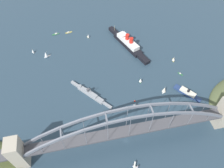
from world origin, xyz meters
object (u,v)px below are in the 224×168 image
object	(u,v)px
small_boat_7	(46,54)
small_boat_3	(135,105)
ocean_liner	(128,43)
seaplane_taxiing_near_bridge	(135,167)
small_boat_2	(180,74)
small_boat_9	(164,90)
small_boat_1	(174,59)
small_boat_4	(33,51)
channel_marker_buoy	(135,101)
small_boat_0	(141,80)
harbor_ferry_steamer	(187,93)
small_boat_6	(56,34)
naval_cruiser	(90,94)
small_boat_5	(69,32)
harbor_arch_bridge	(127,130)
small_boat_8	(88,36)

from	to	relation	value
small_boat_7	small_boat_3	bearing A→B (deg)	-46.90
ocean_liner	seaplane_taxiing_near_bridge	world-z (taller)	ocean_liner
small_boat_2	small_boat_9	size ratio (longest dim) A/B	0.67
small_boat_3	small_boat_2	bearing A→B (deg)	26.67
small_boat_1	small_boat_9	distance (m)	63.97
small_boat_4	seaplane_taxiing_near_bridge	bearing A→B (deg)	-62.07
ocean_liner	channel_marker_buoy	distance (m)	109.25
small_boat_2	small_boat_4	bearing A→B (deg)	156.68
small_boat_0	small_boat_3	size ratio (longest dim) A/B	0.97
small_boat_1	channel_marker_buoy	size ratio (longest dim) A/B	2.86
seaplane_taxiing_near_bridge	small_boat_7	size ratio (longest dim) A/B	0.91
channel_marker_buoy	small_boat_9	bearing A→B (deg)	8.75
seaplane_taxiing_near_bridge	ocean_liner	bearing A→B (deg)	77.58
harbor_ferry_steamer	small_boat_6	distance (m)	234.66
naval_cruiser	small_boat_5	bearing A→B (deg)	97.25
small_boat_1	small_boat_3	xyz separation A→B (m)	(-80.51, -68.13, 0.31)
small_boat_4	harbor_ferry_steamer	bearing A→B (deg)	-31.50
harbor_arch_bridge	small_boat_5	distance (m)	219.25
small_boat_8	small_boat_7	bearing A→B (deg)	-154.93
seaplane_taxiing_near_bridge	small_boat_8	world-z (taller)	small_boat_8
harbor_arch_bridge	small_boat_5	xyz separation A→B (m)	(-48.70, 212.30, -24.97)
small_boat_1	small_boat_3	size ratio (longest dim) A/B	0.93
small_boat_2	small_boat_6	bearing A→B (deg)	143.14
harbor_arch_bridge	small_boat_5	size ratio (longest dim) A/B	24.39
harbor_arch_bridge	small_boat_9	distance (m)	90.88
seaplane_taxiing_near_bridge	small_boat_7	distance (m)	210.57
small_boat_5	small_boat_9	world-z (taller)	small_boat_9
small_boat_2	small_boat_5	xyz separation A→B (m)	(-150.90, 129.43, 0.03)
small_boat_9	small_boat_1	bearing A→B (deg)	56.38
small_boat_7	small_boat_9	xyz separation A→B (m)	(154.38, -101.92, -0.12)
small_boat_0	small_boat_5	world-z (taller)	small_boat_0
ocean_liner	small_boat_3	distance (m)	117.77
small_boat_0	small_boat_2	size ratio (longest dim) A/B	1.10
small_boat_9	small_boat_5	bearing A→B (deg)	126.85
small_boat_6	channel_marker_buoy	size ratio (longest dim) A/B	4.61
harbor_ferry_steamer	seaplane_taxiing_near_bridge	bearing A→B (deg)	-140.27
channel_marker_buoy	small_boat_3	bearing A→B (deg)	-106.41
small_boat_7	small_boat_9	world-z (taller)	small_boat_7
harbor_ferry_steamer	small_boat_0	size ratio (longest dim) A/B	4.26
harbor_arch_bridge	small_boat_0	size ratio (longest dim) A/B	35.06
small_boat_4	small_boat_8	world-z (taller)	small_boat_4
naval_cruiser	small_boat_4	xyz separation A→B (m)	(-76.56, 100.31, 1.03)
small_boat_5	channel_marker_buoy	bearing A→B (deg)	-65.56
naval_cruiser	small_boat_1	distance (m)	138.90
harbor_ferry_steamer	small_boat_8	size ratio (longest dim) A/B	4.71
small_boat_3	small_boat_7	distance (m)	159.96
harbor_arch_bridge	small_boat_7	distance (m)	182.85
small_boat_0	naval_cruiser	bearing A→B (deg)	-173.71
small_boat_8	small_boat_5	bearing A→B (deg)	147.57
small_boat_5	small_boat_1	bearing A→B (deg)	-33.84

